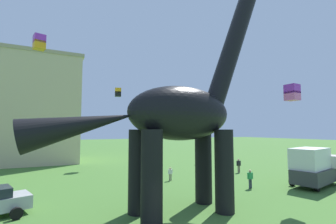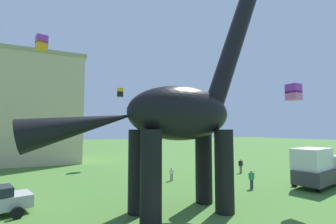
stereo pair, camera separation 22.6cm
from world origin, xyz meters
name	(u,v)px [view 2 (the right image)]	position (x,y,z in m)	size (l,w,h in m)	color
dinosaur_sculpture	(180,113)	(1.87, 4.16, 5.69)	(15.05, 3.19, 15.73)	black
parked_box_truck	(318,167)	(15.25, 4.71, 1.65)	(5.92, 3.26, 3.20)	#38383D
person_watching_child	(172,172)	(5.28, 12.13, 0.75)	(0.47, 0.21, 1.24)	#6B6056
person_photographer	(251,177)	(9.80, 6.67, 0.90)	(0.55, 0.24, 1.48)	#2D3347
person_vendor_side	(241,164)	(14.02, 12.51, 0.92)	(0.57, 0.25, 1.52)	#6B6056
kite_trailing	(42,43)	(-6.16, 17.56, 13.18)	(1.20, 1.20, 1.40)	purple
kite_drifting	(294,92)	(10.57, 3.20, 7.39)	(0.87, 0.87, 1.16)	purple
kite_apex	(120,92)	(3.29, 24.18, 9.93)	(0.97, 0.97, 1.17)	orange
kite_far_right	(218,102)	(19.08, 22.99, 9.23)	(1.16, 1.16, 1.43)	purple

